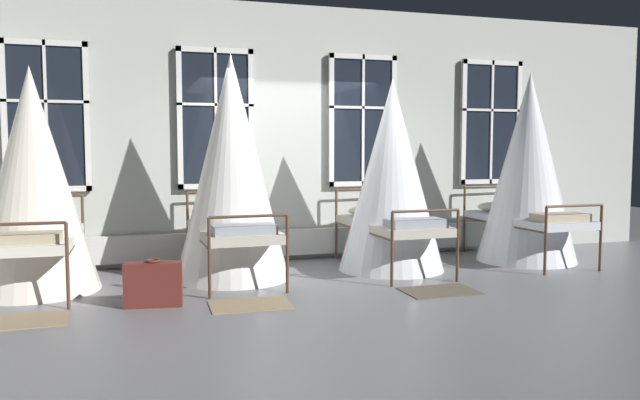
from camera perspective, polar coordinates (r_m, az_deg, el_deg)
ground at (r=7.74m, az=-0.20°, el=-6.95°), size 21.54×21.54×0.00m
back_wall_with_windows at (r=8.91m, az=-2.73°, el=6.02°), size 11.77×0.10×3.54m
window_bank at (r=8.80m, az=-2.53°, el=1.68°), size 7.31×0.10×2.82m
cot_first at (r=7.51m, az=-24.51°, el=1.45°), size 1.36×1.93×2.45m
cot_second at (r=7.57m, az=-7.98°, el=2.70°), size 1.36×1.95×2.68m
cot_third at (r=8.13m, az=6.50°, el=2.04°), size 1.36×1.94×2.44m
cot_fourth at (r=9.17m, az=18.29°, el=2.61°), size 1.36×1.94×2.60m
rug_first at (r=6.39m, az=-25.44°, el=-9.87°), size 0.82×0.59×0.01m
rug_second at (r=6.41m, az=-6.33°, el=-9.39°), size 0.82×0.58×0.01m
rug_third at (r=7.09m, az=10.75°, el=-8.09°), size 0.80×0.56×0.01m
suitcase_dark at (r=6.50m, az=-14.83°, el=-7.35°), size 0.58×0.28×0.47m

